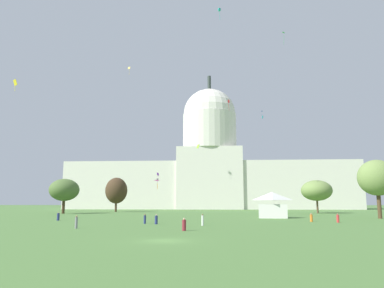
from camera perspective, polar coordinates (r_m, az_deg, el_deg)
name	(u,v)px	position (r m, az deg, el deg)	size (l,w,h in m)	color
ground_plane	(166,241)	(33.99, -4.11, -14.76)	(800.00, 800.00, 0.00)	#4C7538
capitol_building	(210,168)	(186.70, 2.79, -3.78)	(142.93, 27.31, 69.11)	silver
event_tent	(272,205)	(83.31, 12.37, -9.25)	(6.82, 6.06, 5.61)	white
tree_west_near	(64,190)	(118.83, -19.21, -6.75)	(11.90, 12.09, 10.45)	#42301E
tree_east_mid	(377,178)	(87.97, 26.79, -4.71)	(8.44, 7.33, 12.41)	#4C3823
tree_east_far	(317,191)	(121.76, 18.77, -6.85)	(13.61, 13.65, 10.21)	brown
tree_west_mid	(116,191)	(136.93, -11.66, -7.10)	(8.33, 8.28, 12.24)	#42301E
person_navy_back_right	(156,220)	(59.07, -5.57, -11.62)	(0.61, 0.61, 1.54)	navy
person_maroon_lawn_far_right	(184,225)	(45.46, -1.23, -12.46)	(0.60, 0.60, 1.53)	maroon
person_navy_edge_west	(58,217)	(74.68, -20.04, -10.56)	(0.62, 0.62, 1.57)	navy
person_navy_back_center	(145,219)	(60.44, -7.33, -11.51)	(0.39, 0.39, 1.54)	navy
person_red_front_right	(338,218)	(68.17, 21.70, -10.69)	(0.56, 0.56, 1.52)	red
person_white_near_tree_east	(203,220)	(55.18, 1.65, -11.74)	(0.45, 0.45, 1.69)	silver
person_orange_mid_center	(311,218)	(68.99, 18.03, -10.86)	(0.58, 0.58, 1.50)	orange
person_grey_front_center	(76,222)	(51.54, -17.51, -11.53)	(0.48, 0.48, 1.69)	gray
kite_red_high	(229,103)	(129.37, 5.72, 6.42)	(0.60, 0.54, 3.81)	red
kite_yellow_mid	(15,83)	(82.98, -25.75, 8.53)	(1.19, 0.92, 2.46)	yellow
kite_cyan_mid	(263,117)	(107.35, 10.90, 4.13)	(0.50, 0.72, 0.82)	#33BCDB
kite_violet_low	(158,175)	(134.96, -5.33, -4.79)	(0.79, 1.25, 3.71)	purple
kite_lime_low	(198,146)	(85.89, 0.93, -0.38)	(0.85, 0.91, 1.04)	#8CD133
kite_gold_high	(129,69)	(159.71, -9.74, 11.46)	(1.01, 0.67, 3.66)	gold
kite_orange_low	(114,191)	(160.50, -12.01, -7.14)	(1.19, 0.52, 3.29)	orange
kite_magenta_low	(157,182)	(88.68, -5.51, -5.85)	(1.23, 0.79, 1.95)	#D1339E
kite_green_high	(283,35)	(131.85, 13.89, 16.14)	(1.33, 1.51, 3.99)	green
kite_turquoise_high	(219,10)	(115.71, 4.27, 20.03)	(0.87, 0.87, 3.55)	teal
kite_blue_high	(261,113)	(171.90, 10.66, 4.82)	(1.08, 1.65, 3.59)	blue
kite_black_low	(157,180)	(154.48, -5.38, -5.55)	(0.91, 0.90, 3.89)	black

